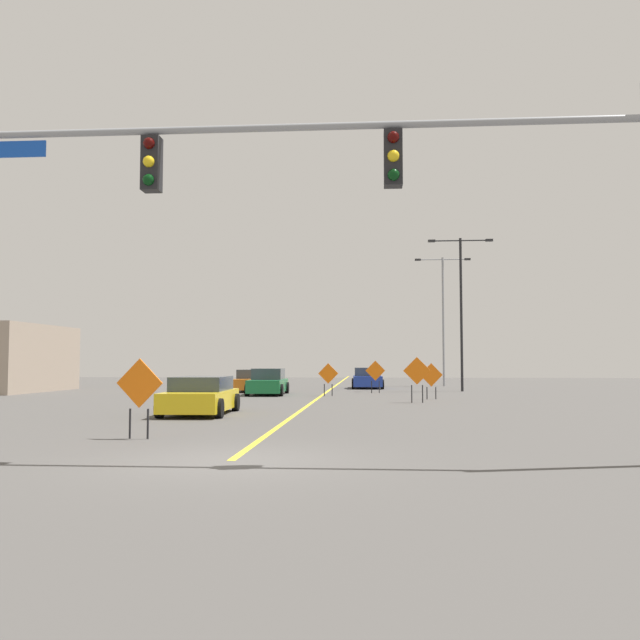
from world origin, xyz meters
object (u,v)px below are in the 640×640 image
traffic_signal_assembly (387,184)px  car_yellow_approaching (201,396)px  car_orange_far (252,381)px  street_lamp_near_right (443,310)px  street_lamp_mid_right (461,301)px  construction_sign_left_shoulder (375,372)px  car_green_mid (268,382)px  construction_sign_left_lane (139,388)px  construction_sign_median_near (328,375)px  construction_sign_median_far (417,373)px  car_blue_passing (367,379)px  construction_sign_right_lane (431,377)px

traffic_signal_assembly → car_yellow_approaching: bearing=120.2°
car_yellow_approaching → car_orange_far: size_ratio=1.08×
street_lamp_near_right → car_yellow_approaching: size_ratio=2.12×
street_lamp_mid_right → construction_sign_left_shoulder: (-5.32, -2.52, -4.36)m
car_yellow_approaching → car_green_mid: car_green_mid is taller
street_lamp_mid_right → car_orange_far: 13.77m
construction_sign_left_shoulder → car_yellow_approaching: (-6.19, -16.01, -0.55)m
construction_sign_left_lane → car_yellow_approaching: construction_sign_left_lane is taller
construction_sign_median_near → car_yellow_approaching: bearing=-106.4°
construction_sign_median_far → construction_sign_median_near: bearing=128.1°
traffic_signal_assembly → car_blue_passing: (-0.47, 33.23, -4.45)m
construction_sign_median_near → car_blue_passing: bearing=78.6°
construction_sign_median_near → construction_sign_left_lane: (-3.26, -19.80, 0.12)m
street_lamp_mid_right → construction_sign_right_lane: bearing=-107.0°
car_orange_far → car_yellow_approaching: bearing=-85.7°
construction_sign_left_shoulder → construction_sign_left_lane: 24.04m
street_lamp_near_right → construction_sign_left_shoulder: street_lamp_near_right is taller
construction_sign_median_near → construction_sign_left_lane: size_ratio=0.91×
traffic_signal_assembly → car_orange_far: bearing=105.0°
street_lamp_near_right → construction_sign_left_shoulder: 13.18m
car_blue_passing → construction_sign_median_near: bearing=-101.4°
traffic_signal_assembly → car_blue_passing: traffic_signal_assembly is taller
construction_sign_left_shoulder → car_orange_far: construction_sign_left_shoulder is taller
car_green_mid → construction_sign_left_lane: bearing=-89.6°
construction_sign_left_lane → traffic_signal_assembly: bearing=-29.5°
street_lamp_near_right → car_yellow_approaching: bearing=-112.6°
construction_sign_median_near → traffic_signal_assembly: bearing=-83.8°
car_blue_passing → construction_sign_right_lane: bearing=-76.4°
traffic_signal_assembly → construction_sign_median_far: (1.77, 17.60, -3.80)m
construction_sign_left_lane → car_green_mid: construction_sign_left_lane is taller
street_lamp_mid_right → car_orange_far: bearing=-174.7°
construction_sign_median_near → car_blue_passing: 10.36m
street_lamp_near_right → construction_sign_left_lane: (-10.97, -34.59, -4.44)m
construction_sign_median_near → construction_sign_median_far: 6.96m
construction_sign_right_lane → construction_sign_left_lane: bearing=-116.3°
construction_sign_left_lane → car_green_mid: (-0.13, 20.91, -0.53)m
street_lamp_mid_right → car_yellow_approaching: size_ratio=2.08×
traffic_signal_assembly → street_lamp_near_right: bearing=82.2°
traffic_signal_assembly → construction_sign_right_lane: traffic_signal_assembly is taller
construction_sign_median_far → car_orange_far: 13.87m
street_lamp_near_right → car_blue_passing: size_ratio=2.25×
construction_sign_median_far → construction_sign_right_lane: (0.88, 2.75, -0.21)m
street_lamp_near_right → construction_sign_median_far: street_lamp_near_right is taller
traffic_signal_assembly → construction_sign_left_lane: (-5.78, 3.27, -3.90)m
construction_sign_median_near → car_green_mid: bearing=161.9°
car_green_mid → construction_sign_left_shoulder: bearing=22.2°
traffic_signal_assembly → car_blue_passing: 33.53m
car_orange_far → construction_sign_left_shoulder: bearing=-10.0°
construction_sign_left_shoulder → car_green_mid: 6.41m
street_lamp_mid_right → car_yellow_approaching: street_lamp_mid_right is taller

